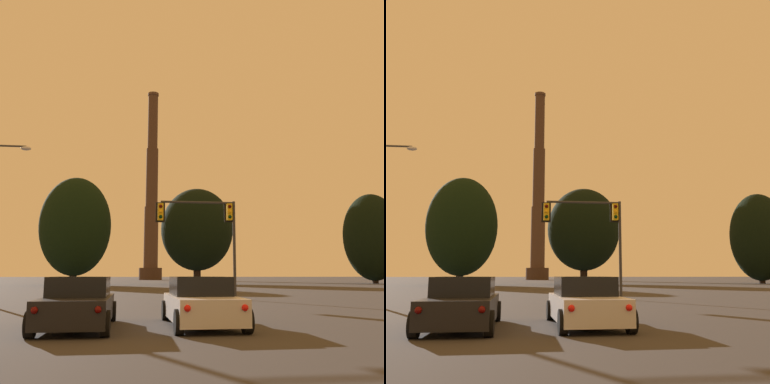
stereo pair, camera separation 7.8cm
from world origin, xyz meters
The scene contains 7 objects.
sedan_center_lane_second centered at (-0.35, 12.89, 0.67)m, with size 1.98×4.71×1.43m.
sedan_right_lane_second centered at (3.17, 13.04, 0.67)m, with size 2.06×4.73×1.43m.
traffic_light_overhead_right centered at (5.74, 26.87, 4.59)m, with size 5.09×0.50×6.02m.
smokestack centered at (6.07, 129.57, 21.94)m, with size 6.54×6.54×56.04m.
treeline_far_left centered at (41.28, 71.06, 7.77)m, with size 9.75×8.77×15.11m.
treeline_left_mid centered at (11.26, 71.12, 8.66)m, with size 11.62×10.46×15.29m.
treeline_right_mid centered at (-7.26, 65.74, 8.36)m, with size 10.18×9.16×15.48m.
Camera 2 is at (1.24, -0.50, 1.49)m, focal length 42.00 mm.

